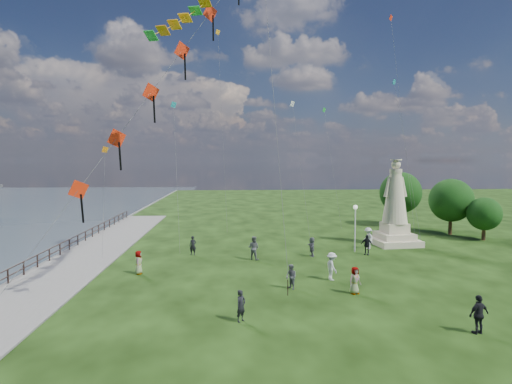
{
  "coord_description": "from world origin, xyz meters",
  "views": [
    {
      "loc": [
        -2.7,
        -20.48,
        7.59
      ],
      "look_at": [
        -1.0,
        8.0,
        5.5
      ],
      "focal_mm": 30.0,
      "sensor_mm": 36.0,
      "label": 1
    }
  ],
  "objects": [
    {
      "name": "person_2",
      "position": [
        3.71,
        5.94,
        0.89
      ],
      "size": [
        0.8,
        1.24,
        1.77
      ],
      "primitive_type": "imported",
      "rotation": [
        0.0,
        0.0,
        1.76
      ],
      "color": "silver",
      "rests_on": "ground"
    },
    {
      "name": "waterfront",
      "position": [
        -15.24,
        8.99,
        -0.06
      ],
      "size": [
        200.0,
        200.0,
        1.51
      ],
      "color": "#2E3C45",
      "rests_on": "ground"
    },
    {
      "name": "person_6",
      "position": [
        -5.76,
        13.8,
        0.77
      ],
      "size": [
        0.6,
        0.44,
        1.54
      ],
      "primitive_type": "imported",
      "rotation": [
        0.0,
        0.0,
        -0.14
      ],
      "color": "black",
      "rests_on": "ground"
    },
    {
      "name": "lamppost",
      "position": [
        7.65,
        14.23,
        2.83
      ],
      "size": [
        0.36,
        0.36,
        3.92
      ],
      "color": "silver",
      "rests_on": "ground"
    },
    {
      "name": "person_7",
      "position": [
        -0.95,
        11.84,
        0.91
      ],
      "size": [
        1.04,
        0.9,
        1.82
      ],
      "primitive_type": "imported",
      "rotation": [
        0.0,
        0.0,
        2.65
      ],
      "color": "#595960",
      "rests_on": "ground"
    },
    {
      "name": "person_3",
      "position": [
        8.15,
        -2.82,
        0.87
      ],
      "size": [
        1.12,
        0.78,
        1.73
      ],
      "primitive_type": "imported",
      "rotation": [
        0.0,
        0.0,
        3.42
      ],
      "color": "black",
      "rests_on": "ground"
    },
    {
      "name": "tree_row",
      "position": [
        18.71,
        24.35,
        3.57
      ],
      "size": [
        8.31,
        13.43,
        6.27
      ],
      "color": "#382314",
      "rests_on": "ground"
    },
    {
      "name": "statue",
      "position": [
        12.1,
        17.01,
        2.92
      ],
      "size": [
        4.18,
        4.18,
        7.72
      ],
      "rotation": [
        0.0,
        0.0,
        0.11
      ],
      "color": "beige",
      "rests_on": "ground"
    },
    {
      "name": "person_0",
      "position": [
        -2.24,
        -0.77,
        0.76
      ],
      "size": [
        0.64,
        0.65,
        1.52
      ],
      "primitive_type": "imported",
      "rotation": [
        0.0,
        0.0,
        0.81
      ],
      "color": "black",
      "rests_on": "ground"
    },
    {
      "name": "person_8",
      "position": [
        9.13,
        15.29,
        0.93
      ],
      "size": [
        0.9,
        1.31,
        1.85
      ],
      "primitive_type": "imported",
      "rotation": [
        0.0,
        0.0,
        -1.32
      ],
      "color": "silver",
      "rests_on": "ground"
    },
    {
      "name": "person_4",
      "position": [
        4.36,
        3.07,
        0.78
      ],
      "size": [
        0.89,
        0.74,
        1.56
      ],
      "primitive_type": "imported",
      "rotation": [
        0.0,
        0.0,
        0.42
      ],
      "color": "#595960",
      "rests_on": "ground"
    },
    {
      "name": "person_11",
      "position": [
        3.73,
        12.71,
        0.77
      ],
      "size": [
        0.65,
        1.44,
        1.54
      ],
      "primitive_type": "imported",
      "rotation": [
        0.0,
        0.0,
        4.74
      ],
      "color": "#595960",
      "rests_on": "ground"
    },
    {
      "name": "person_9",
      "position": [
        8.27,
        13.02,
        0.81
      ],
      "size": [
        1.06,
        0.94,
        1.63
      ],
      "primitive_type": "imported",
      "rotation": [
        0.0,
        0.0,
        -0.6
      ],
      "color": "black",
      "rests_on": "ground"
    },
    {
      "name": "small_kites",
      "position": [
        2.71,
        22.57,
        12.65
      ],
      "size": [
        28.79,
        18.47,
        22.41
      ],
      "color": "teal",
      "rests_on": "ground"
    },
    {
      "name": "person_1",
      "position": [
        0.85,
        4.15,
        0.74
      ],
      "size": [
        0.73,
        0.85,
        1.48
      ],
      "primitive_type": "imported",
      "rotation": [
        0.0,
        0.0,
        -1.08
      ],
      "color": "#595960",
      "rests_on": "ground"
    },
    {
      "name": "person_10",
      "position": [
        -8.89,
        8.14,
        0.79
      ],
      "size": [
        0.48,
        0.78,
        1.58
      ],
      "primitive_type": "imported",
      "rotation": [
        0.0,
        0.0,
        1.58
      ],
      "color": "#595960",
      "rests_on": "ground"
    },
    {
      "name": "red_kite_train",
      "position": [
        -6.48,
        4.61,
        12.32
      ],
      "size": [
        11.67,
        9.35,
        19.85
      ],
      "color": "black",
      "rests_on": "ground"
    }
  ]
}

